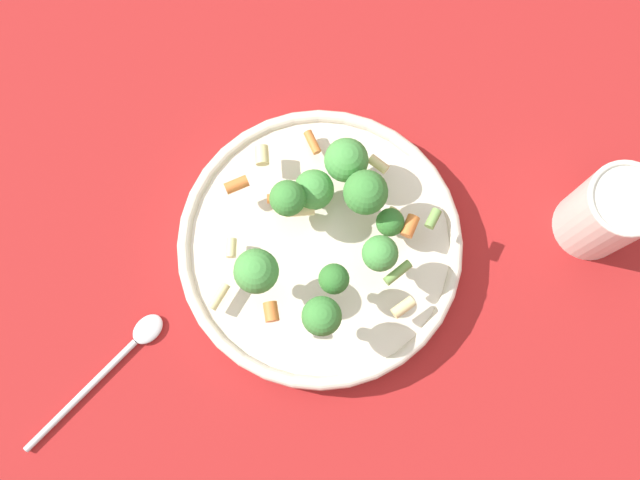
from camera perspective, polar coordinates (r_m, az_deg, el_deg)
ground_plane at (r=0.81m, az=0.00°, el=-0.81°), size 3.00×3.00×0.00m
bowl at (r=0.79m, az=0.00°, el=-0.51°), size 0.30×0.30×0.04m
pasta_salad at (r=0.73m, az=0.56°, el=1.39°), size 0.24×0.23×0.08m
cup at (r=0.81m, az=21.03°, el=1.98°), size 0.08×0.08×0.11m
spoon at (r=0.82m, az=-15.09°, el=-8.68°), size 0.19×0.06×0.01m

